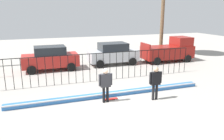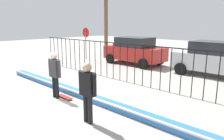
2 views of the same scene
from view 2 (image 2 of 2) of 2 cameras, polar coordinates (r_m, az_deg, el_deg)
The scene contains 9 objects.
ground_plane at distance 8.39m, azimuth -12.09°, elevation -7.89°, with size 60.00×60.00×0.00m, color #9E9991.
bowl_coping_ledge at distance 8.70m, azimuth -8.68°, elevation -6.18°, with size 11.00×0.40×0.27m.
perimeter_fence at distance 10.46m, azimuth 4.07°, elevation 2.95°, with size 14.04×0.04×1.90m.
skateboarder at distance 8.50m, azimuth -14.94°, elevation -0.21°, with size 0.72×0.27×1.79m.
skateboard at distance 8.61m, azimuth -12.37°, elevation -6.96°, with size 0.80×0.20×0.07m.
camera_operator at distance 6.17m, azimuth -6.53°, elevation -4.59°, with size 0.72×0.27×1.79m.
parked_car_red at distance 15.24m, azimuth 5.96°, elevation 5.16°, with size 4.30×2.12×1.90m.
parked_car_silver at distance 12.95m, azimuth 25.57°, elevation 2.74°, with size 4.30×2.12×1.90m.
stop_sign at distance 17.46m, azimuth -6.95°, elevation 8.17°, with size 0.76×0.07×2.50m.
Camera 2 is at (6.57, -4.37, 2.86)m, focal length 34.51 mm.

